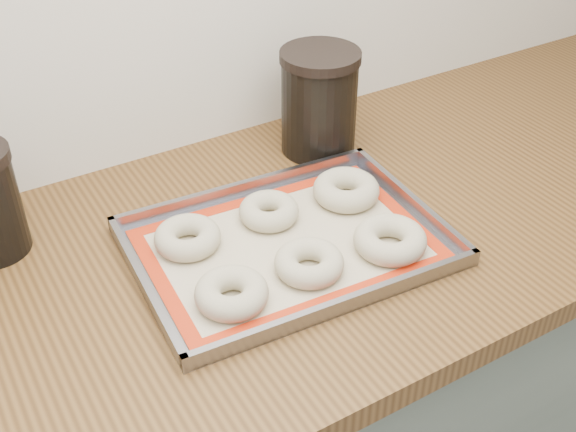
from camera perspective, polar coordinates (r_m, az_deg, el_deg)
countertop at (r=1.07m, az=-9.29°, el=-5.42°), size 3.06×0.68×0.04m
baking_tray at (r=1.09m, az=0.00°, el=-2.25°), size 0.48×0.36×0.03m
baking_mat at (r=1.09m, az=0.00°, el=-2.33°), size 0.44×0.32×0.00m
bagel_front_left at (r=0.99m, az=-4.48°, el=-6.09°), size 0.11×0.11×0.04m
bagel_front_mid at (r=1.04m, az=1.68°, el=-3.72°), size 0.12×0.12×0.03m
bagel_front_right at (r=1.09m, az=8.07°, el=-1.87°), size 0.14×0.14×0.04m
bagel_back_left at (r=1.09m, az=-7.94°, el=-1.69°), size 0.12×0.12×0.03m
bagel_back_mid at (r=1.14m, az=-1.52°, el=0.39°), size 0.11×0.11×0.03m
bagel_back_right at (r=1.18m, az=4.62°, el=2.08°), size 0.13×0.13×0.04m
canister_right at (r=1.29m, az=2.47°, el=9.02°), size 0.14×0.14×0.19m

